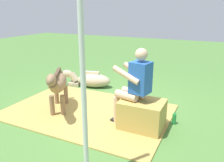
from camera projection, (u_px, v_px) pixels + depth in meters
ground_plane at (102, 108)px, 4.68m from camera, size 24.00×24.00×0.00m
hay_patch at (88, 111)px, 4.50m from camera, size 3.17×2.12×0.02m
hay_bale at (142, 115)px, 3.82m from camera, size 0.73×0.55×0.50m
person_seated at (134, 84)px, 3.75m from camera, size 0.70×0.50×1.38m
pony_standing at (58, 84)px, 4.35m from camera, size 0.85×1.21×0.95m
pony_lying at (90, 80)px, 5.91m from camera, size 1.36×0.59×0.42m
soda_bottle at (174, 118)px, 3.99m from camera, size 0.07×0.07×0.25m
tent_pole_left at (83, 81)px, 2.34m from camera, size 0.06×0.06×2.49m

